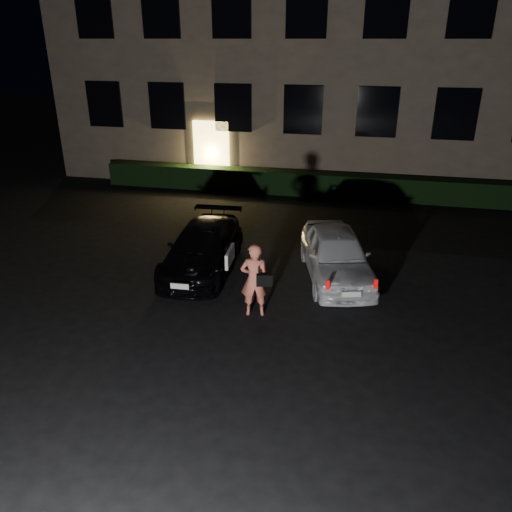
# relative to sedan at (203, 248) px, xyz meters

# --- Properties ---
(ground) EXTENTS (80.00, 80.00, 0.00)m
(ground) POSITION_rel_sedan_xyz_m (1.42, -3.45, -0.56)
(ground) COLOR black
(ground) RESTS_ON ground
(building) EXTENTS (20.00, 8.11, 12.00)m
(building) POSITION_rel_sedan_xyz_m (1.42, 11.54, 5.44)
(building) COLOR brown
(building) RESTS_ON ground
(hedge) EXTENTS (15.00, 0.70, 0.85)m
(hedge) POSITION_rel_sedan_xyz_m (1.42, 7.05, -0.13)
(hedge) COLOR black
(hedge) RESTS_ON ground
(sedan) EXTENTS (1.84, 3.98, 1.11)m
(sedan) POSITION_rel_sedan_xyz_m (0.00, 0.00, 0.00)
(sedan) COLOR black
(sedan) RESTS_ON ground
(hatch) EXTENTS (2.31, 3.82, 1.22)m
(hatch) POSITION_rel_sedan_xyz_m (3.30, 0.20, 0.05)
(hatch) COLOR white
(hatch) RESTS_ON ground
(man) EXTENTS (0.72, 0.51, 1.61)m
(man) POSITION_rel_sedan_xyz_m (1.77, -1.96, 0.25)
(man) COLOR #D76954
(man) RESTS_ON ground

